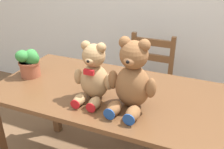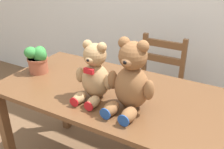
% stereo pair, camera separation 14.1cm
% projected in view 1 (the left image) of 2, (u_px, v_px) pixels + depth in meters
% --- Properties ---
extents(dining_table, '(1.56, 0.76, 0.78)m').
position_uv_depth(dining_table, '(115.00, 105.00, 1.63)').
color(dining_table, brown).
rests_on(dining_table, ground_plane).
extents(wooden_chair_behind, '(0.40, 0.38, 0.92)m').
position_uv_depth(wooden_chair_behind, '(147.00, 87.00, 2.30)').
color(wooden_chair_behind, brown).
rests_on(wooden_chair_behind, ground_plane).
extents(teddy_bear_left, '(0.25, 0.24, 0.35)m').
position_uv_depth(teddy_bear_left, '(94.00, 75.00, 1.45)').
color(teddy_bear_left, tan).
rests_on(teddy_bear_left, dining_table).
extents(teddy_bear_right, '(0.28, 0.28, 0.41)m').
position_uv_depth(teddy_bear_right, '(132.00, 79.00, 1.35)').
color(teddy_bear_right, brown).
rests_on(teddy_bear_right, dining_table).
extents(potted_plant, '(0.16, 0.17, 0.20)m').
position_uv_depth(potted_plant, '(29.00, 62.00, 1.74)').
color(potted_plant, '#9E5138').
rests_on(potted_plant, dining_table).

